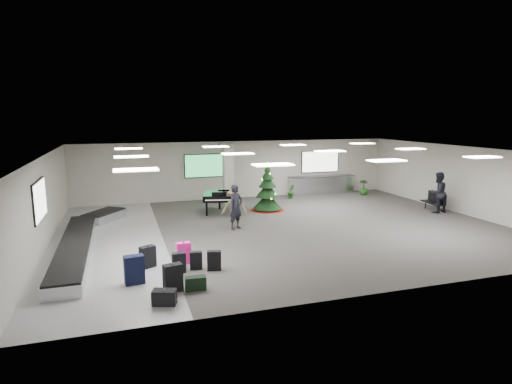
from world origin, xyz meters
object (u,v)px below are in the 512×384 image
object	(u,v)px
bench	(434,200)
traveler_a	(236,207)
grand_piano	(219,196)
pink_suitcase	(184,253)
traveler_bench	(438,193)
baggage_carousel	(82,240)
traveler_b	(234,207)
service_counter	(322,185)
christmas_tree	(267,194)
potted_plant_left	(291,191)
potted_plant_right	(364,187)

from	to	relation	value
bench	traveler_a	xyz separation A→B (m)	(-10.15, -0.34, 0.41)
grand_piano	pink_suitcase	bearing A→B (deg)	-98.61
bench	traveler_bench	xyz separation A→B (m)	(-0.16, -0.39, 0.47)
baggage_carousel	grand_piano	size ratio (longest dim) A/B	4.34
pink_suitcase	bench	distance (m)	13.39
traveler_bench	traveler_b	bearing A→B (deg)	-9.03
service_counter	christmas_tree	size ratio (longest dim) A/B	1.68
bench	traveler_b	xyz separation A→B (m)	(-10.10, 0.08, 0.32)
grand_piano	baggage_carousel	bearing A→B (deg)	-134.64
baggage_carousel	pink_suitcase	world-z (taller)	pink_suitcase
service_counter	traveler_b	bearing A→B (deg)	-140.06
baggage_carousel	traveler_bench	xyz separation A→B (m)	(15.85, 0.47, 0.77)
bench	potted_plant_left	xyz separation A→B (m)	(-5.48, 5.10, -0.12)
pink_suitcase	traveler_a	world-z (taller)	traveler_a
potted_plant_left	baggage_carousel	bearing A→B (deg)	-150.52
service_counter	christmas_tree	distance (m)	5.63
bench	traveler_a	world-z (taller)	traveler_a
christmas_tree	traveler_a	size ratio (longest dim) A/B	1.31
christmas_tree	grand_piano	size ratio (longest dim) A/B	1.08
grand_piano	service_counter	bearing A→B (deg)	37.06
pink_suitcase	bench	size ratio (longest dim) A/B	0.47
traveler_b	traveler_bench	xyz separation A→B (m)	(9.94, -0.46, 0.15)
grand_piano	traveler_bench	world-z (taller)	traveler_bench
service_counter	grand_piano	distance (m)	7.59
traveler_bench	potted_plant_left	size ratio (longest dim) A/B	2.48
grand_piano	traveler_b	bearing A→B (deg)	-76.32
grand_piano	traveler_b	size ratio (longest dim) A/B	1.35
service_counter	pink_suitcase	bearing A→B (deg)	-134.70
traveler_bench	potted_plant_right	bearing A→B (deg)	-87.15
bench	traveler_bench	world-z (taller)	traveler_bench
bench	potted_plant_left	distance (m)	7.49
pink_suitcase	potted_plant_left	size ratio (longest dim) A/B	0.89
service_counter	potted_plant_left	distance (m)	2.44
pink_suitcase	traveler_a	distance (m)	4.46
christmas_tree	grand_piano	distance (m)	2.38
pink_suitcase	potted_plant_left	bearing A→B (deg)	45.22
traveler_a	potted_plant_right	world-z (taller)	traveler_a
baggage_carousel	pink_suitcase	distance (m)	4.39
service_counter	potted_plant_right	xyz separation A→B (m)	(2.17, -1.10, -0.09)
pink_suitcase	potted_plant_right	distance (m)	14.64
potted_plant_left	potted_plant_right	distance (m)	4.49
potted_plant_left	service_counter	bearing A→B (deg)	18.66
baggage_carousel	traveler_a	xyz separation A→B (m)	(5.86, 0.51, 0.71)
christmas_tree	potted_plant_right	xyz separation A→B (m)	(6.75, 2.16, -0.37)
service_counter	potted_plant_right	size ratio (longest dim) A/B	4.42
bench	baggage_carousel	bearing A→B (deg)	-170.28
service_counter	potted_plant_left	bearing A→B (deg)	-161.34
traveler_a	service_counter	bearing A→B (deg)	10.55
christmas_tree	traveler_bench	xyz separation A→B (m)	(7.59, -3.00, 0.16)
traveler_a	grand_piano	bearing A→B (deg)	58.26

